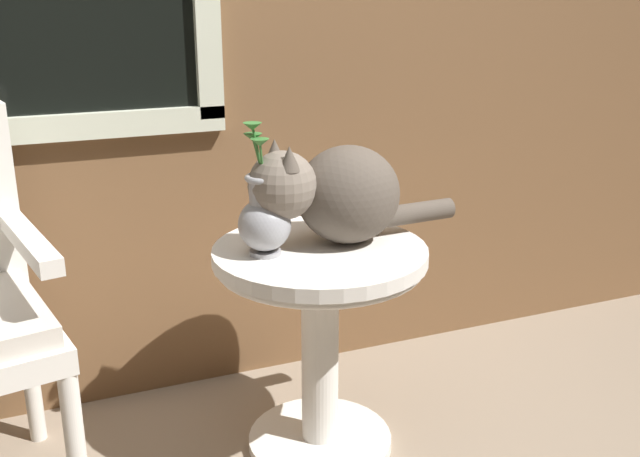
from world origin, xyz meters
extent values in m
cube|color=beige|center=(-0.31, 0.66, 0.84)|extent=(0.82, 0.03, 0.07)
cylinder|color=silver|center=(0.21, 0.21, 0.01)|extent=(0.39, 0.39, 0.03)
cylinder|color=silver|center=(0.21, 0.21, 0.29)|extent=(0.10, 0.10, 0.51)
cylinder|color=silver|center=(0.21, 0.21, 0.56)|extent=(0.54, 0.54, 0.03)
torus|color=silver|center=(0.21, 0.21, 0.53)|extent=(0.52, 0.52, 0.02)
cylinder|color=silver|center=(-0.42, 0.11, 0.20)|extent=(0.04, 0.04, 0.41)
cylinder|color=silver|center=(-0.50, 0.54, 0.20)|extent=(0.04, 0.04, 0.41)
cube|color=silver|center=(-0.46, 0.32, 0.65)|extent=(0.13, 0.44, 0.04)
ellipsoid|color=brown|center=(0.30, 0.23, 0.70)|extent=(0.28, 0.26, 0.25)
sphere|color=#76695D|center=(0.12, 0.22, 0.74)|extent=(0.17, 0.17, 0.17)
cone|color=brown|center=(0.12, 0.27, 0.82)|extent=(0.05, 0.05, 0.06)
cone|color=brown|center=(0.12, 0.17, 0.82)|extent=(0.05, 0.05, 0.06)
cylinder|color=brown|center=(0.49, 0.24, 0.63)|extent=(0.24, 0.07, 0.05)
cylinder|color=#99999E|center=(0.07, 0.21, 0.58)|extent=(0.08, 0.08, 0.01)
ellipsoid|color=#99999E|center=(0.07, 0.21, 0.65)|extent=(0.13, 0.13, 0.13)
cylinder|color=#99999E|center=(0.07, 0.21, 0.74)|extent=(0.07, 0.07, 0.07)
torus|color=#99999E|center=(0.07, 0.21, 0.77)|extent=(0.09, 0.09, 0.02)
cylinder|color=#387533|center=(0.06, 0.20, 0.81)|extent=(0.02, 0.03, 0.09)
cone|color=#387533|center=(0.06, 0.19, 0.86)|extent=(0.04, 0.04, 0.02)
cylinder|color=#387533|center=(0.06, 0.22, 0.82)|extent=(0.02, 0.02, 0.10)
cone|color=#387533|center=(0.05, 0.23, 0.86)|extent=(0.04, 0.04, 0.02)
cylinder|color=#387533|center=(0.06, 0.21, 0.83)|extent=(0.03, 0.01, 0.13)
cone|color=#387533|center=(0.05, 0.21, 0.89)|extent=(0.04, 0.04, 0.02)
camera|label=1|loc=(-0.44, -1.40, 1.20)|focal=41.33mm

